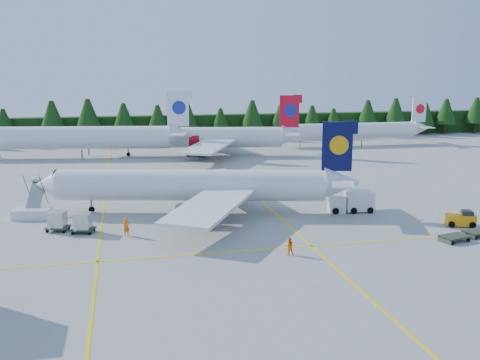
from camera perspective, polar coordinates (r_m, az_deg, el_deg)
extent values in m
plane|color=#A1A19C|center=(56.20, -0.25, -5.61)|extent=(320.00, 320.00, 0.00)
cube|color=yellow|center=(74.39, -14.22, -1.73)|extent=(0.25, 120.00, 0.01)
cube|color=yellow|center=(76.38, 0.94, -1.05)|extent=(0.25, 120.00, 0.01)
cube|color=yellow|center=(50.64, 1.21, -7.54)|extent=(80.00, 0.25, 0.01)
cube|color=black|center=(135.67, -7.71, 5.58)|extent=(220.00, 4.00, 6.00)
cylinder|color=silver|center=(63.60, -5.27, -0.55)|extent=(31.55, 10.96, 3.71)
cone|color=silver|center=(67.60, -19.82, -0.47)|extent=(3.39, 4.22, 3.71)
cube|color=#070833|center=(63.30, 10.33, 3.52)|extent=(3.50, 1.14, 5.75)
cube|color=silver|center=(71.19, -2.36, 0.32)|extent=(6.65, 14.31, 1.05)
cylinder|color=slate|center=(69.14, -4.01, -1.13)|extent=(3.52, 2.63, 1.95)
cube|color=silver|center=(55.82, -3.27, -2.78)|extent=(12.02, 14.78, 1.05)
cylinder|color=slate|center=(58.72, -4.89, -3.40)|extent=(3.52, 2.63, 1.95)
cylinder|color=slate|center=(66.52, -15.56, -2.65)|extent=(0.22, 0.22, 1.58)
cylinder|color=silver|center=(107.92, -4.89, 4.55)|extent=(35.17, 10.46, 4.12)
cone|color=silver|center=(110.50, -14.78, 4.38)|extent=(3.59, 4.58, 4.12)
cube|color=red|center=(108.17, 5.27, 7.30)|extent=(3.91, 1.07, 6.38)
cube|color=silver|center=(116.57, -3.16, 4.78)|extent=(8.12, 16.11, 1.17)
cylinder|color=slate|center=(114.05, -4.21, 3.89)|extent=(3.84, 2.77, 2.16)
cube|color=silver|center=(99.21, -3.35, 3.62)|extent=(12.81, 16.51, 1.17)
cylinder|color=slate|center=(102.23, -4.46, 3.02)|extent=(3.84, 2.77, 2.16)
cylinder|color=slate|center=(109.76, -11.83, 2.98)|extent=(0.25, 0.25, 1.75)
cylinder|color=silver|center=(109.59, -17.38, 4.33)|extent=(37.95, 10.59, 4.44)
cube|color=silver|center=(105.91, -6.64, 7.56)|extent=(4.22, 1.08, 6.88)
cylinder|color=silver|center=(125.43, 11.66, 5.14)|extent=(31.50, 3.87, 3.70)
cone|color=silver|center=(119.57, 4.14, 5.05)|extent=(2.61, 3.72, 3.70)
cube|color=silver|center=(132.90, 18.56, 7.13)|extent=(3.52, 0.34, 5.74)
cylinder|color=slate|center=(121.40, 6.42, 3.87)|extent=(0.22, 0.22, 1.48)
cube|color=silver|center=(65.95, -21.30, -3.35)|extent=(4.48, 2.80, 1.10)
cube|color=slate|center=(67.41, -20.91, -1.48)|extent=(2.17, 4.19, 2.97)
cube|color=slate|center=(69.03, -20.52, -0.02)|extent=(1.96, 1.45, 0.12)
cube|color=white|center=(65.05, 10.28, -2.57)|extent=(2.04, 2.04, 1.91)
cube|color=black|center=(64.94, 10.29, -2.18)|extent=(1.76, 1.92, 0.82)
cube|color=white|center=(65.72, 12.59, -2.15)|extent=(3.51, 2.42, 2.37)
cube|color=orange|center=(63.19, 22.45, -3.92)|extent=(3.37, 2.55, 1.18)
cube|color=black|center=(63.18, 23.06, -3.27)|extent=(1.49, 1.68, 0.54)
cube|color=#353B2B|center=(57.27, 21.92, -5.59)|extent=(3.07, 2.29, 0.16)
cube|color=#353B2B|center=(59.92, 24.02, -5.03)|extent=(3.07, 2.29, 0.16)
cube|color=#353B2B|center=(59.76, -18.85, -4.79)|extent=(2.67, 2.30, 0.15)
cube|color=#BABDBF|center=(59.53, -18.90, -3.97)|extent=(1.96, 1.93, 1.61)
cube|color=#353B2B|center=(58.29, -16.37, -5.04)|extent=(2.67, 2.30, 0.15)
cube|color=#BABDBF|center=(58.05, -16.42, -4.20)|extent=(1.96, 1.93, 1.61)
imported|color=#F06205|center=(56.00, -12.01, -4.90)|extent=(0.84, 0.75, 1.92)
imported|color=orange|center=(49.53, 5.28, -7.03)|extent=(0.84, 0.68, 1.64)
imported|color=#F34105|center=(60.79, -3.26, -3.34)|extent=(0.63, 0.87, 2.00)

